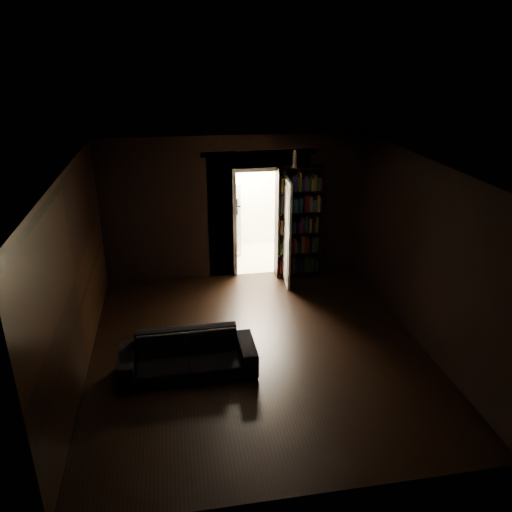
{
  "coord_description": "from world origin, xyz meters",
  "views": [
    {
      "loc": [
        -1.12,
        -6.39,
        4.26
      ],
      "look_at": [
        0.12,
        0.9,
        1.16
      ],
      "focal_mm": 35.0,
      "sensor_mm": 36.0,
      "label": 1
    }
  ],
  "objects": [
    {
      "name": "room_walls",
      "position": [
        -0.01,
        1.07,
        1.68
      ],
      "size": [
        5.02,
        5.61,
        2.84
      ],
      "color": "black",
      "rests_on": "ground"
    },
    {
      "name": "ground",
      "position": [
        0.0,
        0.0,
        0.0
      ],
      "size": [
        5.5,
        5.5,
        0.0
      ],
      "primitive_type": "plane",
      "color": "black",
      "rests_on": "ground"
    },
    {
      "name": "figurine",
      "position": [
        1.13,
        2.55,
        2.36
      ],
      "size": [
        0.12,
        0.12,
        0.32
      ],
      "primitive_type": "cube",
      "rotation": [
        0.0,
        0.0,
        -0.14
      ],
      "color": "silver",
      "rests_on": "bookshelf"
    },
    {
      "name": "bookshelf",
      "position": [
        1.26,
        2.59,
        1.1
      ],
      "size": [
        0.94,
        0.45,
        2.2
      ],
      "primitive_type": "cube",
      "rotation": [
        0.0,
        0.0,
        -0.15
      ],
      "color": "black",
      "rests_on": "ground"
    },
    {
      "name": "door",
      "position": [
        0.94,
        2.31,
        1.02
      ],
      "size": [
        0.1,
        0.85,
        2.05
      ],
      "primitive_type": "cube",
      "rotation": [
        0.0,
        0.0,
        1.51
      ],
      "color": "silver",
      "rests_on": "ground"
    },
    {
      "name": "bottles",
      "position": [
        -0.18,
        3.98,
        1.78
      ],
      "size": [
        0.64,
        0.22,
        0.26
      ],
      "primitive_type": "cube",
      "rotation": [
        0.0,
        0.0,
        -0.22
      ],
      "color": "black",
      "rests_on": "refrigerator"
    },
    {
      "name": "kitchen_alcove",
      "position": [
        0.5,
        3.87,
        1.21
      ],
      "size": [
        2.2,
        1.8,
        2.6
      ],
      "color": "beige",
      "rests_on": "ground"
    },
    {
      "name": "sofa",
      "position": [
        -1.07,
        -0.4,
        0.36
      ],
      "size": [
        1.9,
        0.84,
        0.73
      ],
      "primitive_type": "imported",
      "rotation": [
        0.0,
        0.0,
        0.01
      ],
      "color": "black",
      "rests_on": "ground"
    },
    {
      "name": "refrigerator",
      "position": [
        -0.1,
        4.03,
        0.82
      ],
      "size": [
        0.95,
        0.91,
        1.65
      ],
      "primitive_type": "cube",
      "rotation": [
        0.0,
        0.0,
        -0.4
      ],
      "color": "white",
      "rests_on": "ground"
    }
  ]
}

